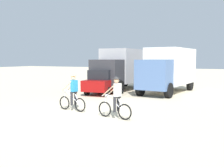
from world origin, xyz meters
name	(u,v)px	position (x,y,z in m)	size (l,w,h in m)	color
ground_plane	(71,115)	(0.00, 0.00, 0.00)	(120.00, 120.00, 0.00)	beige
box_truck_grey_hauler	(124,67)	(-1.82, 10.13, 1.87)	(2.69, 6.85, 3.35)	#9E9EA3
box_truck_white_box	(169,68)	(2.00, 9.86, 1.87)	(3.02, 6.95, 3.35)	white
sedan_parked	(104,82)	(-2.15, 7.21, 0.88)	(2.22, 4.37, 1.76)	maroon
cyclist_orange_shirt	(73,94)	(-0.44, 0.83, 0.85)	(1.72, 0.53, 1.82)	black
cyclist_cowboy_hat	(116,99)	(2.15, 0.28, 0.85)	(1.72, 0.54, 1.82)	black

